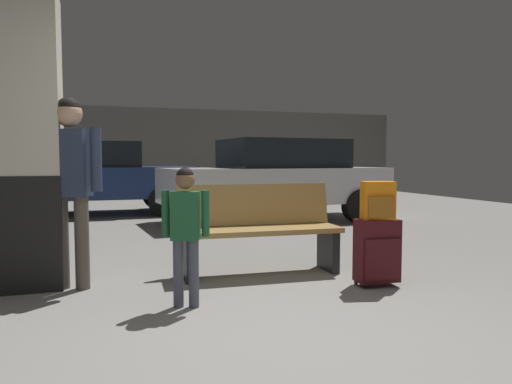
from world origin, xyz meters
TOP-DOWN VIEW (x-y plane):
  - ground_plane at (0.00, 4.00)m, footprint 18.00×18.00m
  - garage_back_wall at (0.00, 12.86)m, footprint 18.00×0.12m
  - structural_pillar at (-1.70, 1.91)m, footprint 0.57×0.57m
  - bench at (0.40, 1.77)m, footprint 1.62×0.59m
  - suitcase at (1.26, 0.97)m, footprint 0.39×0.26m
  - backpack_bright at (1.25, 0.97)m, footprint 0.31×0.24m
  - child at (-0.48, 0.88)m, footprint 0.35×0.26m
  - adult at (-1.35, 1.71)m, footprint 0.53×0.31m
  - parked_car_far at (-1.28, 7.77)m, footprint 4.11×1.83m
  - parked_car_near at (1.98, 5.57)m, footprint 4.25×2.11m

SIDE VIEW (x-z plane):
  - ground_plane at x=0.00m, z-range -0.10..0.00m
  - suitcase at x=1.26m, z-range 0.02..0.62m
  - bench at x=0.40m, z-range 0.00..0.88m
  - child at x=-0.48m, z-range 0.12..1.20m
  - backpack_bright at x=1.25m, z-range 0.60..0.94m
  - parked_car_far at x=-1.28m, z-range 0.05..1.56m
  - parked_car_near at x=1.98m, z-range 0.05..1.56m
  - adult at x=-1.35m, z-range 0.20..1.87m
  - structural_pillar at x=-1.70m, z-range -0.01..2.59m
  - garage_back_wall at x=0.00m, z-range 0.00..2.80m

